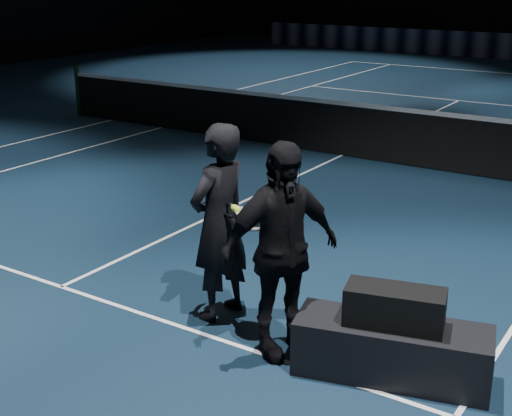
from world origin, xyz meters
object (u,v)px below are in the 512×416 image
Objects in this scene: player_b at (280,251)px; racket_lower at (250,225)px; racket_upper at (250,214)px; racket_bag at (395,307)px; player_a at (219,223)px; tennis_balls at (236,207)px; player_bench at (392,350)px.

racket_lower is at bearing 100.94° from player_b.
racket_upper reaches higher than racket_lower.
player_a reaches higher than racket_bag.
player_b is at bearing -18.87° from tennis_balls.
racket_upper is (-1.37, 0.04, 0.49)m from racket_bag.
racket_lower is (-1.34, -0.01, 0.41)m from racket_bag.
player_a is 2.70× the size of racket_upper.
racket_upper reaches higher than player_bench.
tennis_balls reaches higher than racket_bag.
racket_lower is 0.10m from racket_upper.
racket_upper is at bearing 141.34° from racket_lower.
racket_bag is 0.42× the size of player_a.
player_b is 2.70× the size of racket_upper.
player_a reaches higher than player_bench.
racket_bag is 1.46m from racket_upper.
player_a reaches higher than racket_upper.
player_a is at bearing -180.00° from racket_lower.
racket_bag is 1.12× the size of racket_upper.
racket_lower is 1.00× the size of racket_upper.
racket_upper reaches higher than racket_bag.
player_b is 15.30× the size of tennis_balls.
player_a is 0.33m from tennis_balls.
player_bench is 1.77m from tennis_balls.
racket_lower reaches higher than player_bench.
player_bench is 2.25× the size of racket_lower.
player_bench is 0.83× the size of player_b.
player_a and player_b have the same top height.
racket_lower is at bearing 78.65° from player_a.
racket_bag is 1.61m from tennis_balls.
racket_bag is at bearing 12.70° from racket_upper.
player_bench is 0.38m from racket_bag.
player_a reaches higher than tennis_balls.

